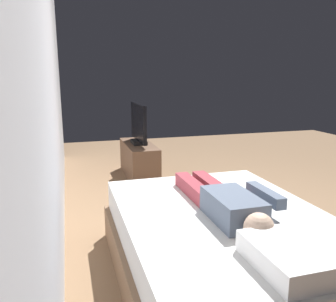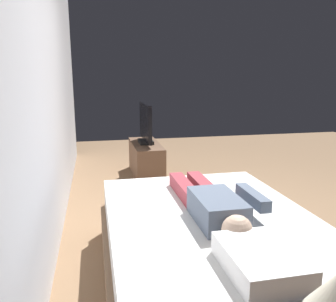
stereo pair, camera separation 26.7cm
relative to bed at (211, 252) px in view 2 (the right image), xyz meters
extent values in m
plane|color=#8C6B4C|center=(0.90, -0.54, -0.26)|extent=(10.00, 10.00, 0.00)
cube|color=silver|center=(1.30, 1.17, 1.14)|extent=(6.40, 0.10, 2.80)
cube|color=brown|center=(0.00, 0.00, -0.11)|extent=(2.06, 1.49, 0.30)
cube|color=white|center=(0.00, 0.00, 0.16)|extent=(1.98, 1.41, 0.24)
cube|color=white|center=(-0.71, 0.00, 0.34)|extent=(0.48, 0.34, 0.12)
cube|color=slate|center=(-0.10, 0.00, 0.37)|extent=(0.48, 0.28, 0.18)
sphere|color=beige|center=(-0.43, 0.00, 0.37)|extent=(0.18, 0.18, 0.18)
cube|color=#993842|center=(0.44, -0.08, 0.33)|extent=(0.60, 0.11, 0.11)
cube|color=#993842|center=(0.44, 0.08, 0.33)|extent=(0.60, 0.11, 0.11)
cube|color=slate|center=(-0.04, -0.28, 0.41)|extent=(0.40, 0.08, 0.08)
cube|color=black|center=(0.18, -0.42, 0.29)|extent=(0.15, 0.04, 0.02)
cube|color=brown|center=(2.88, 0.03, -0.01)|extent=(1.10, 0.40, 0.50)
cube|color=black|center=(2.88, 0.03, 0.26)|extent=(0.32, 0.20, 0.05)
cube|color=black|center=(2.88, 0.03, 0.56)|extent=(0.88, 0.05, 0.54)
camera|label=1|loc=(-2.04, 1.03, 1.23)|focal=36.69mm
camera|label=2|loc=(-2.11, 0.77, 1.23)|focal=36.69mm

